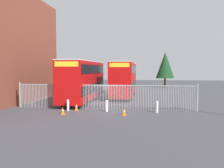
{
  "coord_description": "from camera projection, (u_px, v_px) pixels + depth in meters",
  "views": [
    {
      "loc": [
        3.58,
        -20.36,
        3.54
      ],
      "look_at": [
        0.0,
        4.0,
        2.0
      ],
      "focal_mm": 37.73,
      "sensor_mm": 36.0,
      "label": 1
    }
  ],
  "objects": [
    {
      "name": "palisade_fence",
      "position": [
        104.0,
        96.0,
        20.8
      ],
      "size": [
        16.06,
        0.14,
        2.35
      ],
      "color": "gray",
      "rests_on": "ground"
    },
    {
      "name": "traffic_cone_mid_forecourt",
      "position": [
        63.0,
        111.0,
        18.47
      ],
      "size": [
        0.34,
        0.34,
        0.59
      ],
      "color": "orange",
      "rests_on": "ground"
    },
    {
      "name": "double_decker_bus_near_gate",
      "position": [
        83.0,
        80.0,
        25.69
      ],
      "size": [
        2.54,
        10.81,
        4.42
      ],
      "color": "#B70C0C",
      "rests_on": "ground"
    },
    {
      "name": "traffic_cone_by_gate",
      "position": [
        124.0,
        112.0,
        18.1
      ],
      "size": [
        0.34,
        0.34,
        0.59
      ],
      "color": "orange",
      "rests_on": "ground"
    },
    {
      "name": "double_decker_bus_behind_fence_left",
      "position": [
        124.0,
        78.0,
        30.16
      ],
      "size": [
        2.54,
        10.81,
        4.42
      ],
      "color": "#B70C0C",
      "rests_on": "ground"
    },
    {
      "name": "tree_tall_back",
      "position": [
        165.0,
        65.0,
        45.57
      ],
      "size": [
        3.53,
        3.53,
        6.87
      ],
      "color": "#4C3823",
      "rests_on": "ground"
    },
    {
      "name": "traffic_cone_near_kerb",
      "position": [
        76.0,
        107.0,
        20.26
      ],
      "size": [
        0.34,
        0.34,
        0.59
      ],
      "color": "orange",
      "rests_on": "ground"
    },
    {
      "name": "ground_plane",
      "position": [
        117.0,
        98.0,
        28.75
      ],
      "size": [
        100.0,
        100.0,
        0.0
      ],
      "primitive_type": "plane",
      "color": "#3D3D42"
    },
    {
      "name": "bollard_near_right",
      "position": [
        157.0,
        107.0,
        19.13
      ],
      "size": [
        0.2,
        0.2,
        0.95
      ],
      "primitive_type": "cylinder",
      "color": "silver",
      "rests_on": "ground"
    },
    {
      "name": "bollard_center_front",
      "position": [
        107.0,
        106.0,
        19.67
      ],
      "size": [
        0.2,
        0.2,
        0.95
      ],
      "primitive_type": "cylinder",
      "color": "silver",
      "rests_on": "ground"
    },
    {
      "name": "bollard_near_left",
      "position": [
        68.0,
        105.0,
        20.12
      ],
      "size": [
        0.2,
        0.2,
        0.95
      ],
      "primitive_type": "cylinder",
      "color": "silver",
      "rests_on": "ground"
    }
  ]
}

